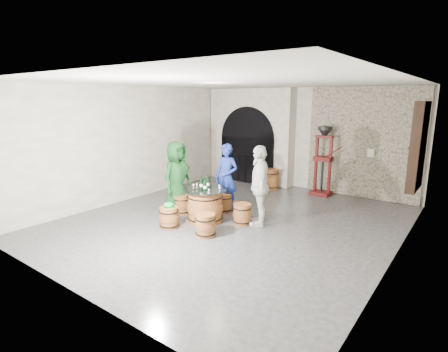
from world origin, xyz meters
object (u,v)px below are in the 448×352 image
Objects in this scene: side_barrel at (271,179)px; wine_bottle_left at (201,184)px; person_green at (177,177)px; barrel_stool_right at (242,214)px; corking_press at (323,156)px; barrel_table at (205,206)px; wine_bottle_center at (205,186)px; barrel_stool_near_right at (206,225)px; person_blue at (226,178)px; barrel_stool_far at (224,203)px; barrel_stool_left at (182,204)px; barrel_stool_near_left at (169,218)px; person_white at (259,186)px; wine_bottle_right at (208,183)px.

wine_bottle_left is at bearing -87.30° from side_barrel.
person_green reaches higher than side_barrel.
barrel_stool_right is 0.23× the size of corking_press.
barrel_table is 3.15× the size of wine_bottle_center.
barrel_stool_near_right is 1.92m from person_green.
person_blue is at bearing 92.49° from wine_bottle_left.
person_blue is at bearing 96.05° from barrel_stool_far.
barrel_stool_far is (0.78, 0.75, 0.00)m from barrel_stool_left.
barrel_table reaches higher than barrel_stool_near_left.
barrel_stool_near_right is (0.57, -0.67, -0.15)m from barrel_table.
person_blue is 1.16m from wine_bottle_center.
barrel_stool_left is 1.07m from wine_bottle_left.
corking_press reaches higher than barrel_table.
wine_bottle_left is (-1.18, -0.63, -0.00)m from person_white.
barrel_stool_left is at bearing 165.28° from wine_bottle_center.
barrel_stool_far is 0.99m from barrel_stool_right.
person_green reaches higher than barrel_stool_near_right.
wine_bottle_center is 4.23m from corking_press.
person_white is at bearing -80.94° from person_green.
barrel_stool_near_right is 1.00× the size of barrel_stool_near_left.
person_green reaches higher than barrel_stool_far.
person_white reaches higher than person_green.
barrel_stool_right is 3.68m from corking_press.
barrel_stool_far is 1.68m from barrel_stool_near_right.
person_blue is 5.37× the size of wine_bottle_right.
wine_bottle_center is (-0.44, 0.54, 0.68)m from barrel_stool_near_right.
person_blue reaches higher than wine_bottle_right.
person_green is 1.19m from wine_bottle_center.
person_white reaches higher than barrel_stool_far.
side_barrel is at bearing -15.31° from person_green.
person_blue is at bearing 96.05° from barrel_table.
person_green is 4.45m from corking_press.
person_white is 2.80× the size of side_barrel.
person_green is 0.89× the size of corking_press.
corking_press is (0.54, 3.51, 0.96)m from barrel_stool_right.
wine_bottle_right is (0.86, 0.00, 0.68)m from barrel_stool_left.
wine_bottle_center is 0.30m from wine_bottle_right.
barrel_stool_right is at bearing -38.25° from person_blue.
person_green reaches higher than barrel_stool_right.
barrel_stool_far is at bearing 92.01° from wine_bottle_left.
barrel_stool_near_left is at bearing -113.08° from wine_bottle_right.
barrel_stool_near_left is 1.48× the size of wine_bottle_left.
person_green is 5.61× the size of wine_bottle_center.
barrel_stool_near_left is at bearing -92.15° from side_barrel.
barrel_table is 3.15× the size of wine_bottle_left.
barrel_stool_right is at bearing 27.51° from barrel_table.
corking_press reaches higher than person_white.
barrel_table is 2.13× the size of barrel_stool_near_right.
person_blue is (-0.67, 1.67, 0.63)m from barrel_stool_near_right.
person_blue is 5.37× the size of wine_bottle_center.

